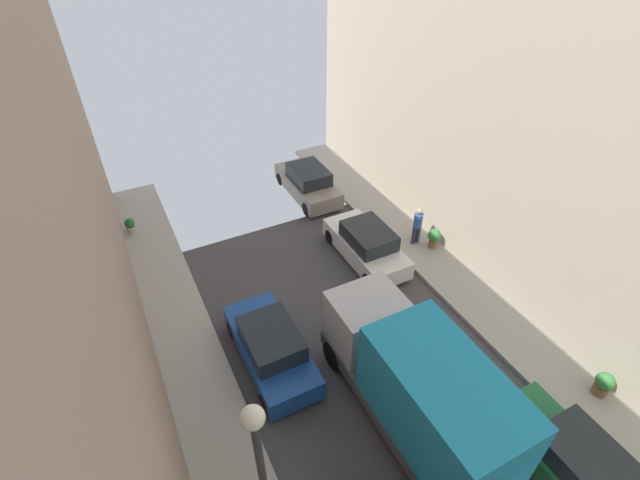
# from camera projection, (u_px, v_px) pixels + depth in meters

# --- Properties ---
(parked_car_left_3) EXTENTS (1.78, 4.20, 1.57)m
(parked_car_left_3) POSITION_uv_depth(u_px,v_px,m) (271.00, 347.00, 14.22)
(parked_car_left_3) COLOR #194799
(parked_car_left_3) RESTS_ON ground
(parked_car_right_2) EXTENTS (1.78, 4.20, 1.57)m
(parked_car_right_2) POSITION_uv_depth(u_px,v_px,m) (575.00, 465.00, 11.32)
(parked_car_right_2) COLOR #1E6638
(parked_car_right_2) RESTS_ON ground
(parked_car_right_3) EXTENTS (1.78, 4.20, 1.57)m
(parked_car_right_3) POSITION_uv_depth(u_px,v_px,m) (366.00, 245.00, 18.30)
(parked_car_right_3) COLOR white
(parked_car_right_3) RESTS_ON ground
(parked_car_right_4) EXTENTS (1.78, 4.20, 1.57)m
(parked_car_right_4) POSITION_uv_depth(u_px,v_px,m) (308.00, 183.00, 22.13)
(parked_car_right_4) COLOR gray
(parked_car_right_4) RESTS_ON ground
(delivery_truck) EXTENTS (2.26, 6.60, 3.38)m
(delivery_truck) POSITION_uv_depth(u_px,v_px,m) (418.00, 387.00, 11.86)
(delivery_truck) COLOR #4C4C51
(delivery_truck) RESTS_ON ground
(pedestrian) EXTENTS (0.40, 0.36, 1.72)m
(pedestrian) POSITION_uv_depth(u_px,v_px,m) (417.00, 225.00, 18.78)
(pedestrian) COLOR #2D334C
(pedestrian) RESTS_ON sidewalk_right
(potted_plant_2) EXTENTS (0.54, 0.54, 0.86)m
(potted_plant_2) POSITION_uv_depth(u_px,v_px,m) (434.00, 237.00, 18.81)
(potted_plant_2) COLOR brown
(potted_plant_2) RESTS_ON sidewalk_right
(potted_plant_3) EXTENTS (0.54, 0.54, 0.82)m
(potted_plant_3) POSITION_uv_depth(u_px,v_px,m) (604.00, 384.00, 13.33)
(potted_plant_3) COLOR brown
(potted_plant_3) RESTS_ON sidewalk_right
(potted_plant_4) EXTENTS (0.42, 0.42, 0.71)m
(potted_plant_4) POSITION_uv_depth(u_px,v_px,m) (130.00, 226.00, 19.67)
(potted_plant_4) COLOR #B2A899
(potted_plant_4) RESTS_ON sidewalk_left
(lamp_post) EXTENTS (0.44, 0.44, 5.23)m
(lamp_post) POSITION_uv_depth(u_px,v_px,m) (260.00, 462.00, 8.48)
(lamp_post) COLOR #333338
(lamp_post) RESTS_ON sidewalk_left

